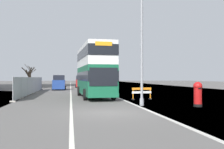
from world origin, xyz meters
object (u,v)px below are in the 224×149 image
(red_pillar_postbox, at_px, (198,93))
(car_receding_mid, at_px, (80,82))
(car_receding_far, at_px, (81,81))
(car_oncoming_near, at_px, (59,83))
(roadworks_barrier, at_px, (142,92))
(lamppost_foreground, at_px, (142,42))
(double_decker_bus, at_px, (94,70))

(red_pillar_postbox, height_order, car_receding_mid, car_receding_mid)
(car_receding_far, bearing_deg, car_oncoming_near, -102.99)
(roadworks_barrier, xyz_separation_m, car_oncoming_near, (-8.03, 19.20, 0.42))
(red_pillar_postbox, height_order, car_oncoming_near, car_oncoming_near)
(red_pillar_postbox, height_order, car_receding_far, car_receding_far)
(car_receding_mid, bearing_deg, roadworks_barrier, -81.45)
(lamppost_foreground, height_order, car_receding_far, lamppost_foreground)
(double_decker_bus, relative_size, lamppost_foreground, 1.10)
(roadworks_barrier, distance_m, car_receding_far, 37.77)
(car_receding_far, bearing_deg, double_decker_bus, -90.26)
(car_receding_far, bearing_deg, roadworks_barrier, -84.23)
(roadworks_barrier, distance_m, car_oncoming_near, 20.82)
(car_oncoming_near, height_order, car_receding_mid, car_receding_mid)
(double_decker_bus, relative_size, roadworks_barrier, 5.60)
(double_decker_bus, height_order, roadworks_barrier, double_decker_bus)
(car_oncoming_near, xyz_separation_m, car_receding_mid, (3.68, 9.71, 0.00))
(double_decker_bus, bearing_deg, car_receding_far, 89.74)
(roadworks_barrier, bearing_deg, car_oncoming_near, 112.69)
(double_decker_bus, xyz_separation_m, car_receding_mid, (-0.40, 25.91, -1.56))
(red_pillar_postbox, bearing_deg, lamppost_foreground, 161.34)
(red_pillar_postbox, xyz_separation_m, roadworks_barrier, (-2.16, 6.11, -0.25))
(lamppost_foreground, bearing_deg, car_receding_mid, 95.03)
(roadworks_barrier, bearing_deg, double_decker_bus, 142.71)
(double_decker_bus, height_order, car_receding_far, double_decker_bus)
(roadworks_barrier, bearing_deg, car_receding_far, 95.77)
(roadworks_barrier, relative_size, car_receding_far, 0.41)
(lamppost_foreground, xyz_separation_m, roadworks_barrier, (1.37, 4.92, -3.76))
(double_decker_bus, bearing_deg, car_receding_mid, 90.88)
(double_decker_bus, relative_size, red_pillar_postbox, 6.15)
(lamppost_foreground, xyz_separation_m, red_pillar_postbox, (3.53, -1.19, -3.50))
(double_decker_bus, relative_size, car_oncoming_near, 2.49)
(car_oncoming_near, bearing_deg, lamppost_foreground, -74.57)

